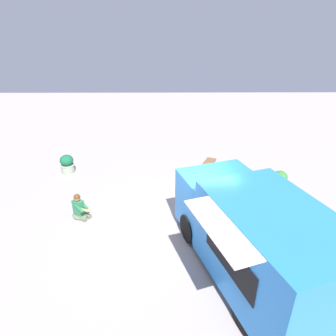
{
  "coord_description": "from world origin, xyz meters",
  "views": [
    {
      "loc": [
        7.52,
        -0.57,
        5.81
      ],
      "look_at": [
        -1.98,
        -0.49,
        1.13
      ],
      "focal_mm": 31.75,
      "sensor_mm": 36.0,
      "label": 1
    }
  ],
  "objects_px": {
    "food_truck": "(254,238)",
    "planter_flowering_far": "(67,164)",
    "person_customer": "(79,208)",
    "plaza_bench": "(206,168)",
    "planter_flowering_near": "(280,180)"
  },
  "relations": [
    {
      "from": "food_truck",
      "to": "planter_flowering_near",
      "type": "height_order",
      "value": "food_truck"
    },
    {
      "from": "planter_flowering_near",
      "to": "plaza_bench",
      "type": "distance_m",
      "value": 2.91
    },
    {
      "from": "food_truck",
      "to": "planter_flowering_near",
      "type": "relative_size",
      "value": 7.5
    },
    {
      "from": "food_truck",
      "to": "person_customer",
      "type": "relative_size",
      "value": 6.4
    },
    {
      "from": "planter_flowering_near",
      "to": "plaza_bench",
      "type": "relative_size",
      "value": 0.42
    },
    {
      "from": "food_truck",
      "to": "planter_flowering_far",
      "type": "distance_m",
      "value": 8.57
    },
    {
      "from": "planter_flowering_far",
      "to": "person_customer",
      "type": "bearing_deg",
      "value": 22.59
    },
    {
      "from": "person_customer",
      "to": "plaza_bench",
      "type": "distance_m",
      "value": 5.39
    },
    {
      "from": "person_customer",
      "to": "planter_flowering_far",
      "type": "bearing_deg",
      "value": -157.41
    },
    {
      "from": "planter_flowering_far",
      "to": "plaza_bench",
      "type": "xyz_separation_m",
      "value": [
        0.33,
        5.88,
        -0.05
      ]
    },
    {
      "from": "person_customer",
      "to": "food_truck",
      "type": "bearing_deg",
      "value": 63.64
    },
    {
      "from": "food_truck",
      "to": "person_customer",
      "type": "distance_m",
      "value": 5.59
    },
    {
      "from": "person_customer",
      "to": "plaza_bench",
      "type": "xyz_separation_m",
      "value": [
        -2.95,
        4.51,
        0.01
      ]
    },
    {
      "from": "food_truck",
      "to": "plaza_bench",
      "type": "bearing_deg",
      "value": -175.27
    },
    {
      "from": "planter_flowering_far",
      "to": "food_truck",
      "type": "bearing_deg",
      "value": 47.79
    }
  ]
}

